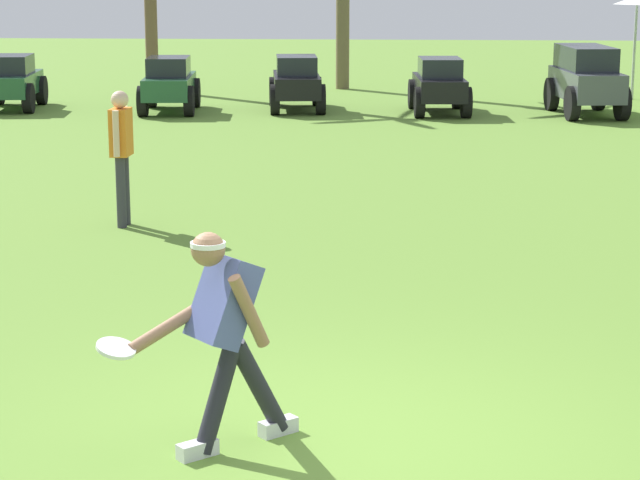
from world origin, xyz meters
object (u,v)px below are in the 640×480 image
teammate_near_sideline (121,145)px  parked_car_slot_d (439,85)px  frisbee_thrower (225,328)px  parked_car_slot_e (586,78)px  parked_car_slot_b (169,84)px  parked_car_slot_a (12,81)px  parked_car_slot_c (296,82)px  frisbee_in_flight (116,348)px

teammate_near_sideline → parked_car_slot_d: bearing=70.0°
frisbee_thrower → parked_car_slot_d: bearing=83.8°
parked_car_slot_e → parked_car_slot_b: bearing=-180.0°
parked_car_slot_a → parked_car_slot_b: bearing=-4.9°
frisbee_thrower → teammate_near_sideline: teammate_near_sideline is taller
parked_car_slot_b → parked_car_slot_c: size_ratio=0.99×
frisbee_in_flight → parked_car_slot_e: size_ratio=0.13×
teammate_near_sideline → parked_car_slot_b: teammate_near_sideline is taller
frisbee_thrower → teammate_near_sideline: bearing=107.6°
frisbee_thrower → parked_car_slot_a: bearing=111.0°
parked_car_slot_c → parked_car_slot_e: parked_car_slot_e is taller
parked_car_slot_b → parked_car_slot_d: bearing=1.1°
teammate_near_sideline → parked_car_slot_e: teammate_near_sideline is taller
frisbee_thrower → frisbee_in_flight: 0.68m
frisbee_in_flight → parked_car_slot_b: size_ratio=0.15×
frisbee_in_flight → parked_car_slot_a: 18.97m
parked_car_slot_e → frisbee_in_flight: bearing=-106.9°
frisbee_thrower → parked_car_slot_b: frisbee_thrower is taller
teammate_near_sideline → frisbee_in_flight: bearing=-78.0°
frisbee_in_flight → teammate_near_sideline: teammate_near_sideline is taller
parked_car_slot_d → frisbee_in_flight: bearing=-98.0°
parked_car_slot_b → parked_car_slot_a: bearing=175.1°
parked_car_slot_a → frisbee_thrower: bearing=-69.0°
parked_car_slot_c → parked_car_slot_d: bearing=-6.8°
parked_car_slot_b → parked_car_slot_d: (5.38, 0.10, 0.00)m
parked_car_slot_a → parked_car_slot_d: size_ratio=1.01×
frisbee_in_flight → parked_car_slot_d: size_ratio=0.15×
parked_car_slot_c → parked_car_slot_d: (2.86, -0.34, 0.00)m
frisbee_in_flight → parked_car_slot_c: (-0.36, 18.10, -0.18)m
frisbee_thrower → parked_car_slot_c: size_ratio=0.62×
parked_car_slot_e → teammate_near_sideline: bearing=-122.3°
parked_car_slot_c → parked_car_slot_e: size_ratio=0.92×
frisbee_thrower → parked_car_slot_a: frisbee_thrower is taller
parked_car_slot_b → parked_car_slot_d: size_ratio=1.00×
teammate_near_sideline → parked_car_slot_b: bearing=97.4°
parked_car_slot_a → parked_car_slot_c: bearing=1.6°
frisbee_in_flight → parked_car_slot_e: 18.46m
frisbee_thrower → parked_car_slot_c: frisbee_thrower is taller
frisbee_thrower → parked_car_slot_e: frisbee_thrower is taller
frisbee_thrower → parked_car_slot_d: frisbee_thrower is taller
parked_car_slot_b → parked_car_slot_c: (2.51, 0.44, 0.00)m
frisbee_in_flight → parked_car_slot_c: size_ratio=0.15×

